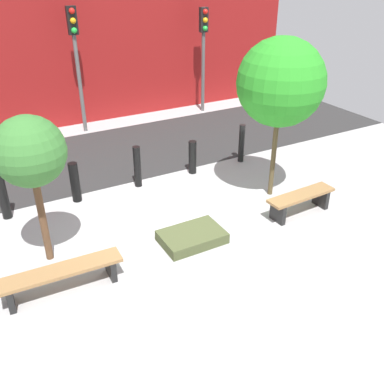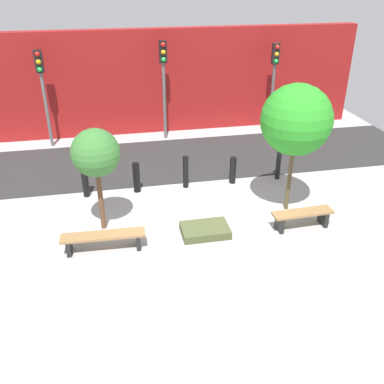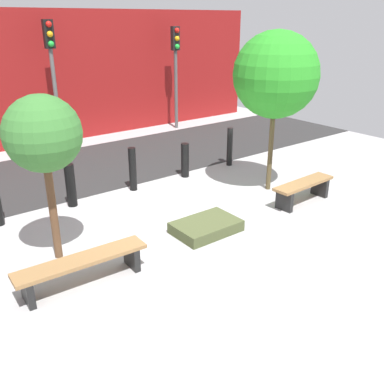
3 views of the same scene
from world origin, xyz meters
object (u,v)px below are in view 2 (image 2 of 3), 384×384
Objects in this scene: bench_right at (302,216)px; traffic_light_mid_east at (274,72)px; tree_behind_right_bench at (296,120)px; planter_bed at (205,230)px; bollard_right at (233,170)px; bollard_far_right at (278,164)px; bollard_center at (186,172)px; tree_behind_left_bench at (96,154)px; bollard_far_left at (85,180)px; traffic_light_mid_west at (164,73)px; bench_left at (103,238)px; bollard_left at (136,178)px; traffic_light_west at (42,82)px.

bench_right is 7.79m from traffic_light_mid_east.
traffic_light_mid_east is at bearing 73.75° from tree_behind_right_bench.
planter_bed is 1.41× the size of bollard_right.
bollard_far_right is at bearing 76.09° from tree_behind_right_bench.
tree_behind_right_bench is 3.80m from bollard_center.
bollard_center is (2.55, 1.88, -1.60)m from tree_behind_left_bench.
bollard_far_left is 5.69m from traffic_light_mid_west.
bench_right is 1.59× the size of bollard_center.
tree_behind_right_bench is at bearing -18.68° from bollard_far_left.
bench_left is at bearing -152.53° from bollard_far_right.
bollard_far_left is 1.05× the size of bollard_far_right.
planter_bed is 1.30× the size of bollard_left.
bench_right is 0.46× the size of traffic_light_mid_east.
traffic_light_mid_east is (1.36, 4.38, 1.90)m from bollard_far_right.
traffic_light_mid_east is (1.83, 7.28, 2.09)m from bench_right.
tree_behind_right_bench is 3.26× the size of bollard_far_left.
bench_left is 4.99m from bollard_right.
bollard_far_right is 4.97m from traffic_light_mid_east.
traffic_light_mid_east is at bearing 73.75° from bench_right.
bench_right is 0.60× the size of tree_behind_left_bench.
bollard_center is at bearing 0.00° from bollard_far_left.
planter_bed is 4.07m from bollard_far_right.
bench_left is 2.16× the size of bollard_left.
bollard_center reaches higher than bollard_left.
tree_behind_left_bench reaches higher than bollard_center.
bollard_left is 3.02m from bollard_right.
tree_behind_right_bench reaches higher than bollard_right.
tree_behind_right_bench is 4.10× the size of bollard_right.
bench_left is at bearing -131.38° from bollard_center.
bollard_right is at bearing 60.76° from planter_bed.
bench_left is 7.80m from traffic_light_west.
traffic_light_mid_east is (6.93, 7.28, 2.10)m from bench_left.
bollard_far_right reaches higher than bollard_right.
bollard_far_left is at bearing 103.91° from tree_behind_left_bench.
tree_behind_left_bench is at bearing 180.00° from tree_behind_right_bench.
bollard_right is (-1.04, 1.88, -2.18)m from tree_behind_right_bench.
bollard_far_left is 4.97m from traffic_light_west.
traffic_light_west is at bearing -179.99° from traffic_light_mid_west.
tree_behind_right_bench is at bearing 13.39° from bench_left.
traffic_light_mid_west reaches higher than traffic_light_west.
planter_bed is 8.64m from traffic_light_mid_east.
bench_left is 3.08m from bollard_left.
bollard_far_left is 0.31× the size of traffic_light_mid_east.
bench_left is 1.65× the size of planter_bed.
bollard_far_left is (-3.02, 2.70, 0.44)m from planter_bed.
bollard_right is (1.51, 0.00, -0.08)m from bollard_center.
bollard_far_right is 8.81m from traffic_light_west.
traffic_light_west is 4.38m from traffic_light_mid_west.
bollard_far_left is at bearing 180.00° from bollard_left.
bench_right is 4.99m from bollard_left.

